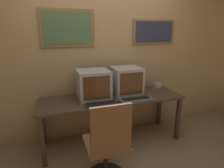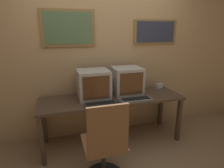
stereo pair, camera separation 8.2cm
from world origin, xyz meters
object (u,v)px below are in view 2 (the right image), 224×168
keyboard_main (101,104)px  mouse_near_keyboard (120,101)px  monitor_left (93,84)px  office_chair (105,149)px  monitor_right (127,81)px  keyboard_side (136,99)px  desk_clock (159,86)px

keyboard_main → mouse_near_keyboard: size_ratio=3.90×
monitor_left → office_chair: 0.98m
monitor_right → office_chair: monitor_right is taller
monitor_right → office_chair: bearing=-123.5°
keyboard_side → mouse_near_keyboard: (-0.25, -0.02, 0.01)m
monitor_left → monitor_right: monitor_right is taller
monitor_right → desk_clock: (0.63, 0.09, -0.16)m
monitor_left → office_chair: monitor_left is taller
keyboard_side → mouse_near_keyboard: bearing=-174.8°
keyboard_main → monitor_left: bearing=96.6°
mouse_near_keyboard → office_chair: office_chair is taller
monitor_left → desk_clock: 1.17m
office_chair → monitor_right: bearing=56.5°
mouse_near_keyboard → desk_clock: bearing=25.8°
desk_clock → keyboard_side: bearing=-147.0°
desk_clock → keyboard_main: bearing=-160.0°
keyboard_side → monitor_right: bearing=95.8°
desk_clock → office_chair: office_chair is taller
mouse_near_keyboard → desk_clock: (0.85, 0.41, 0.03)m
desk_clock → monitor_left: bearing=-174.0°
keyboard_side → office_chair: bearing=-136.5°
office_chair → desk_clock: bearing=38.7°
office_chair → monitor_left: bearing=86.3°
mouse_near_keyboard → keyboard_side: bearing=5.2°
keyboard_main → desk_clock: 1.19m
monitor_right → keyboard_main: bearing=-147.3°
keyboard_main → keyboard_side: bearing=2.0°
monitor_right → keyboard_main: 0.61m
monitor_left → mouse_near_keyboard: (0.30, -0.29, -0.19)m
keyboard_side → mouse_near_keyboard: 0.25m
monitor_left → office_chair: size_ratio=0.44×
mouse_near_keyboard → keyboard_main: bearing=178.9°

